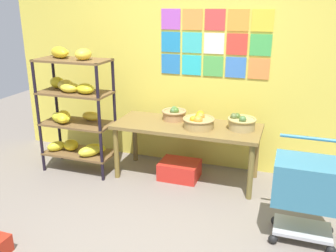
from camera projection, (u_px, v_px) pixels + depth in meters
ground at (135, 241)px, 3.20m from camera, size 9.57×9.57×0.00m
back_wall_with_art at (194, 55)px, 4.38m from camera, size 4.87×0.07×2.76m
banana_shelf_unit at (74, 106)px, 4.35m from camera, size 0.85×0.45×1.50m
display_table at (187, 131)px, 4.19m from camera, size 1.67×0.66×0.66m
fruit_basket_right at (241, 122)px, 4.00m from camera, size 0.32×0.32×0.18m
fruit_basket_centre at (174, 114)px, 4.33m from camera, size 0.29×0.29×0.16m
fruit_basket_back_left at (199, 121)px, 4.05m from camera, size 0.36×0.36×0.17m
produce_crate_under_table at (179, 170)px, 4.33m from camera, size 0.46×0.35×0.20m
shopping_cart at (308, 185)px, 3.07m from camera, size 0.56×0.44×0.88m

